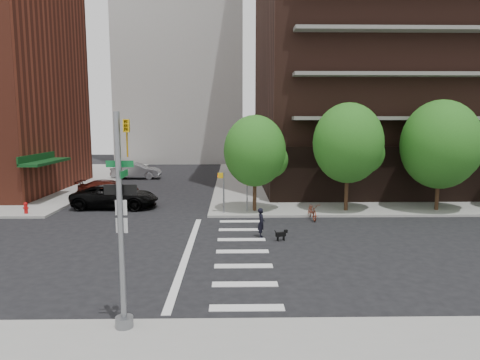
{
  "coord_description": "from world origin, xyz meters",
  "views": [
    {
      "loc": [
        2.55,
        -18.92,
        5.86
      ],
      "look_at": [
        3.0,
        6.0,
        2.5
      ],
      "focal_mm": 32.0,
      "sensor_mm": 36.0,
      "label": 1
    }
  ],
  "objects": [
    {
      "name": "fire_hydrant",
      "position": [
        -10.5,
        7.8,
        0.55
      ],
      "size": [
        0.24,
        0.24,
        0.73
      ],
      "color": "#A50C0C",
      "rests_on": "sidewalk_nw"
    },
    {
      "name": "crosswalk",
      "position": [
        2.21,
        -0.0,
        0.01
      ],
      "size": [
        3.85,
        13.0,
        0.01
      ],
      "color": "silver",
      "rests_on": "ground"
    },
    {
      "name": "dog_walker",
      "position": [
        4.02,
        2.43,
        0.76
      ],
      "size": [
        0.56,
        0.37,
        1.53
      ],
      "primitive_type": "imported",
      "rotation": [
        0.0,
        0.0,
        1.56
      ],
      "color": "black",
      "rests_on": "ground"
    },
    {
      "name": "parked_car_silver",
      "position": [
        -7.51,
        25.71,
        0.84
      ],
      "size": [
        1.87,
        5.11,
        1.67
      ],
      "primitive_type": "imported",
      "rotation": [
        0.0,
        0.0,
        1.59
      ],
      "color": "gray",
      "rests_on": "ground"
    },
    {
      "name": "parked_car_maroon",
      "position": [
        -7.12,
        14.37,
        0.7
      ],
      "size": [
        1.98,
        4.81,
        1.39
      ],
      "primitive_type": "imported",
      "rotation": [
        0.0,
        0.0,
        1.58
      ],
      "color": "#48150E",
      "rests_on": "ground"
    },
    {
      "name": "dog",
      "position": [
        4.99,
        1.8,
        0.33
      ],
      "size": [
        0.63,
        0.37,
        0.53
      ],
      "rotation": [
        0.0,
        0.0,
        0.39
      ],
      "color": "black",
      "rests_on": "ground"
    },
    {
      "name": "parked_car_black",
      "position": [
        -5.5,
        10.19,
        0.8
      ],
      "size": [
        2.95,
        5.91,
        1.61
      ],
      "primitive_type": "imported",
      "rotation": [
        0.0,
        0.0,
        1.52
      ],
      "color": "black",
      "rests_on": "ground"
    },
    {
      "name": "scooter",
      "position": [
        7.42,
        6.5,
        0.5
      ],
      "size": [
        0.75,
        1.93,
        1.0
      ],
      "primitive_type": "imported",
      "rotation": [
        0.0,
        0.0,
        0.05
      ],
      "color": "maroon",
      "rests_on": "ground"
    },
    {
      "name": "pedestrian_signal",
      "position": [
        2.32,
        7.92,
        1.85
      ],
      "size": [
        2.18,
        0.67,
        2.6
      ],
      "color": "slate",
      "rests_on": "sidewalk_ne"
    },
    {
      "name": "tree_a",
      "position": [
        4.0,
        8.5,
        4.04
      ],
      "size": [
        4.0,
        4.0,
        5.9
      ],
      "color": "#301E11",
      "rests_on": "sidewalk_ne"
    },
    {
      "name": "sidewalk_ne",
      "position": [
        20.5,
        23.5,
        0.07
      ],
      "size": [
        39.0,
        33.0,
        0.15
      ],
      "primitive_type": "cube",
      "color": "gray",
      "rests_on": "ground"
    },
    {
      "name": "ground",
      "position": [
        0.0,
        0.0,
        0.0
      ],
      "size": [
        120.0,
        120.0,
        0.0
      ],
      "primitive_type": "plane",
      "color": "black",
      "rests_on": "ground"
    },
    {
      "name": "tree_b",
      "position": [
        10.0,
        8.5,
        4.54
      ],
      "size": [
        4.5,
        4.5,
        6.65
      ],
      "color": "#301E11",
      "rests_on": "sidewalk_ne"
    },
    {
      "name": "tree_c",
      "position": [
        16.0,
        8.5,
        4.45
      ],
      "size": [
        5.0,
        5.0,
        6.8
      ],
      "color": "#301E11",
      "rests_on": "sidewalk_ne"
    },
    {
      "name": "traffic_signal",
      "position": [
        -0.47,
        -7.49,
        2.7
      ],
      "size": [
        0.9,
        0.75,
        6.0
      ],
      "color": "slate",
      "rests_on": "sidewalk_s"
    }
  ]
}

